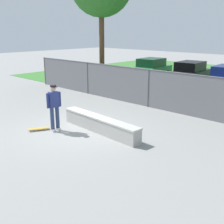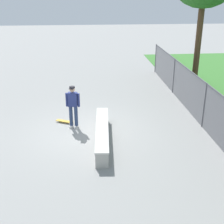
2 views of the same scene
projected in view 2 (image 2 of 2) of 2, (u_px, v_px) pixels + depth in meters
The scene contains 5 objects.
ground_plane at pixel (83, 131), 12.72m from camera, with size 80.00×80.00×0.00m, color gray.
concrete_ledge at pixel (102, 134), 11.78m from camera, with size 4.04×0.73×0.61m.
skateboarder at pixel (73, 105), 12.67m from camera, with size 0.35×0.59×1.84m.
skateboard at pixel (65, 121), 13.48m from camera, with size 0.53×0.81×0.09m.
chainlink_fence at pixel (205, 104), 12.73m from camera, with size 18.75×0.07×1.96m.
Camera 2 is at (11.53, 0.20, 5.56)m, focal length 48.57 mm.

